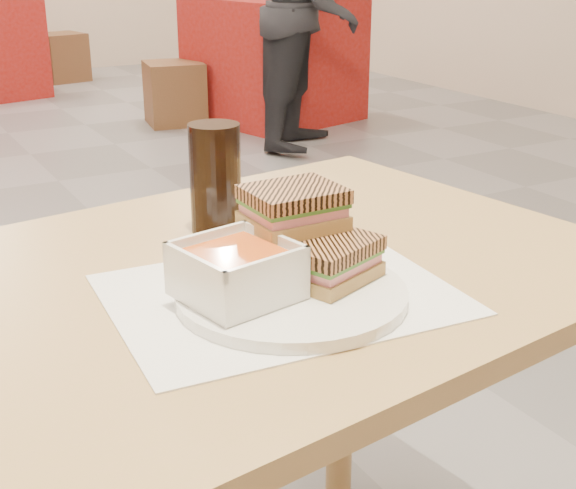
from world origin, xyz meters
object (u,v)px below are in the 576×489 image
bg_chair_1l (175,93)px  bg_chair_1r (262,78)px  main_table (172,373)px  bg_chair_2r (62,57)px  panini_lower (328,259)px  plate (291,294)px  patron_b (311,7)px  bg_table_1 (274,59)px  soup_bowl (237,273)px  cola_glass (215,178)px

bg_chair_1l → bg_chair_1r: bearing=5.4°
main_table → bg_chair_2r: (1.45, 6.27, -0.43)m
main_table → panini_lower: 0.25m
bg_chair_1l → bg_chair_1r: size_ratio=0.87×
plate → bg_chair_2r: size_ratio=0.63×
bg_chair_2r → patron_b: bearing=-77.9°
bg_table_1 → bg_chair_2r: bg_table_1 is taller
patron_b → bg_chair_1r: bearing=78.1°
soup_bowl → bg_chair_2r: 6.54m
cola_glass → bg_chair_1r: cola_glass is taller
bg_table_1 → patron_b: patron_b is taller
main_table → cola_glass: cola_glass is taller
bg_table_1 → bg_chair_1r: 0.29m
cola_glass → bg_chair_1l: 4.30m
panini_lower → cola_glass: bearing=95.2°
bg_chair_1l → bg_chair_2r: same height
main_table → patron_b: size_ratio=0.81×
soup_bowl → patron_b: size_ratio=0.09×
bg_chair_2r → patron_b: (0.66, -3.08, 0.59)m
cola_glass → bg_table_1: cola_glass is taller
panini_lower → cola_glass: (-0.02, 0.26, 0.04)m
bg_chair_1l → bg_chair_1r: (0.69, 0.07, 0.04)m
cola_glass → patron_b: patron_b is taller
panini_lower → bg_chair_1l: 4.53m
main_table → cola_glass: (0.14, 0.16, 0.19)m
bg_chair_1r → bg_chair_2r: size_ratio=1.14×
bg_table_1 → plate: bearing=-118.3°
plate → cola_glass: 0.28m
patron_b → bg_chair_1l: bearing=116.2°
bg_table_1 → patron_b: 0.89m
plate → bg_chair_1l: 4.55m
bg_table_1 → main_table: bearing=-120.1°
panini_lower → bg_chair_1l: panini_lower is taller
panini_lower → patron_b: 3.82m
plate → main_table: bearing=137.8°
bg_table_1 → bg_chair_1r: bg_table_1 is taller
bg_table_1 → patron_b: size_ratio=0.69×
soup_bowl → plate: bearing=-10.3°
soup_bowl → bg_chair_2r: (1.40, 6.36, -0.59)m
bg_table_1 → panini_lower: bearing=-117.7°
bg_chair_1l → patron_b: bearing=-63.8°
bg_table_1 → bg_chair_2r: 2.46m
bg_chair_1r → patron_b: 1.18m
cola_glass → patron_b: (1.98, 3.02, -0.03)m
patron_b → cola_glass: bearing=-123.2°
cola_glass → bg_chair_1r: size_ratio=0.32×
bg_chair_1l → patron_b: patron_b is taller
plate → bg_chair_1r: size_ratio=0.56×
panini_lower → bg_table_1: panini_lower is taller
cola_glass → bg_chair_1l: cola_glass is taller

